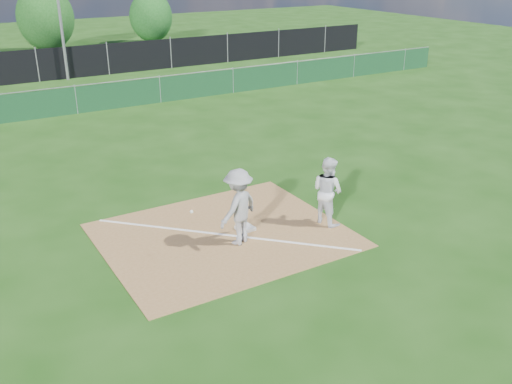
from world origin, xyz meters
TOP-DOWN VIEW (x-y plane):
  - ground at (0.00, 10.00)m, footprint 90.00×90.00m
  - infield_dirt at (0.00, 1.00)m, footprint 6.00×5.00m
  - foul_line at (0.00, 1.00)m, footprint 5.01×5.01m
  - green_fence at (0.00, 15.00)m, footprint 44.00×0.05m
  - black_fence at (0.00, 23.00)m, footprint 46.00×0.04m
  - parking_lot at (0.00, 28.00)m, footprint 46.00×9.00m
  - light_pole at (1.50, 22.70)m, footprint 0.16×0.16m
  - first_base at (0.62, 0.97)m, footprint 0.45×0.45m
  - play_at_first at (0.14, 0.45)m, footprint 2.04×1.16m
  - runner at (2.72, 0.27)m, footprint 0.84×1.00m
  - car_right at (3.49, 26.79)m, footprint 4.38×2.52m
  - tree_mid at (2.86, 33.27)m, footprint 3.96×3.96m
  - tree_right at (10.91, 33.61)m, footprint 3.34×3.34m

SIDE VIEW (x-z plane):
  - ground at x=0.00m, z-range 0.00..0.00m
  - parking_lot at x=0.00m, z-range 0.00..0.01m
  - infield_dirt at x=0.00m, z-range 0.00..0.02m
  - foul_line at x=0.00m, z-range 0.02..0.03m
  - first_base at x=0.62m, z-range 0.02..0.11m
  - green_fence at x=0.00m, z-range 0.00..1.20m
  - car_right at x=3.49m, z-range 0.01..1.20m
  - black_fence at x=0.00m, z-range 0.00..1.80m
  - runner at x=2.72m, z-range 0.00..1.85m
  - play_at_first at x=0.14m, z-range 0.02..1.95m
  - tree_right at x=10.91m, z-range 0.06..4.02m
  - tree_mid at x=2.86m, z-range 0.07..4.76m
  - light_pole at x=1.50m, z-range 0.00..8.00m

